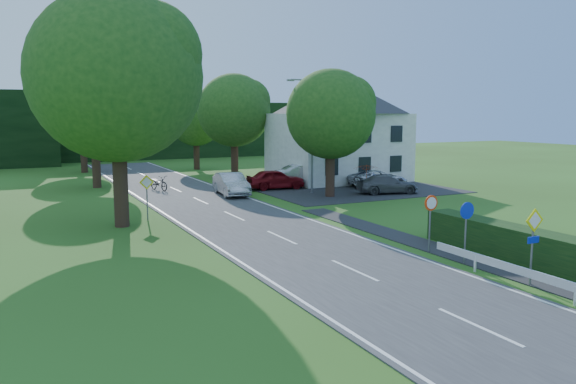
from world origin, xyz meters
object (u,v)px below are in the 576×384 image
moving_car (231,184)px  parked_car_silver_a (308,175)px  streetlight (310,130)px  parasol (367,177)px  parked_car_silver_b (378,178)px  parked_car_red (275,179)px  motorcycle (159,183)px  parked_car_grey (387,184)px

moving_car → parked_car_silver_a: parked_car_silver_a is taller
streetlight → parasol: size_ratio=3.89×
moving_car → parked_car_silver_b: 11.69m
parasol → parked_car_silver_b: bearing=26.9°
parked_car_red → streetlight: bearing=-150.0°
parked_car_red → parked_car_silver_a: bearing=-71.1°
moving_car → motorcycle: (-3.90, 4.52, -0.21)m
motorcycle → parked_car_silver_a: 11.37m
streetlight → parked_car_grey: 6.62m
motorcycle → parked_car_silver_a: size_ratio=0.41×
streetlight → parked_car_red: 4.93m
parked_car_red → moving_car: bearing=116.2°
motorcycle → parked_car_red: 8.53m
parked_car_grey → parked_car_silver_b: 3.61m
moving_car → parasol: parasol is taller
parasol → motorcycle: bearing=156.2°
parked_car_red → parked_car_silver_b: (7.60, -2.32, -0.10)m
streetlight → parked_car_red: (-1.31, 3.00, -3.69)m
parked_car_silver_b → parked_car_silver_a: bearing=66.5°
moving_car → motorcycle: bearing=136.8°
parked_car_red → parked_car_silver_b: bearing=-100.5°
parasol → parked_car_grey: bearing=-89.7°
motorcycle → parked_car_red: bearing=-39.5°
moving_car → parked_car_silver_a: 7.53m
parked_car_grey → parked_car_red: bearing=62.3°
parked_car_red → parked_car_grey: bearing=-126.2°
parked_car_silver_b → parasol: 1.76m
parked_car_silver_b → parked_car_grey: bearing=165.6°
parked_car_silver_a → streetlight: bearing=157.5°
motorcycle → parked_car_silver_b: bearing=-37.5°
parked_car_red → parasol: parasol is taller
moving_car → parked_car_grey: 10.94m
streetlight → parked_car_silver_a: bearing=63.4°
parked_car_silver_a → parasol: 4.78m
motorcycle → parked_car_silver_a: bearing=-30.5°
moving_car → parked_car_grey: moving_car is taller
streetlight → parked_car_red: streetlight is taller
motorcycle → parked_car_red: (7.96, -3.06, 0.18)m
streetlight → motorcycle: streetlight is taller
parked_car_silver_a → parked_car_grey: 6.93m
parked_car_silver_b → motorcycle: bearing=81.6°
motorcycle → parked_car_silver_b: (15.56, -5.39, 0.08)m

